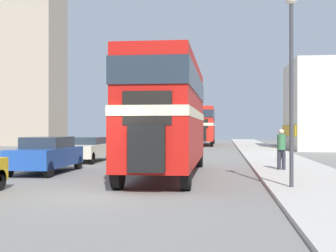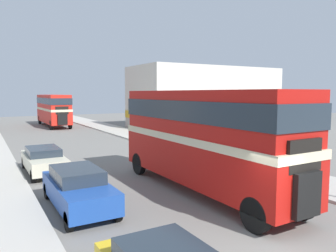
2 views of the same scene
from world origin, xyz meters
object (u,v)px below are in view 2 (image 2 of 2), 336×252
at_px(bus_distant, 53,107).
at_px(double_decker_bus, 202,132).
at_px(car_parked_far, 44,160).
at_px(pedestrian_walking, 249,151).
at_px(car_parked_mid, 78,188).
at_px(bicycle_on_pavement, 204,148).

bearing_deg(bus_distant, double_decker_bus, -90.05).
height_order(double_decker_bus, car_parked_far, double_decker_bus).
height_order(bus_distant, pedestrian_walking, bus_distant).
relative_size(bus_distant, car_parked_mid, 2.30).
relative_size(car_parked_far, bicycle_on_pavement, 2.56).
xyz_separation_m(double_decker_bus, bicycle_on_pavement, (5.30, 7.09, -2.15)).
distance_m(pedestrian_walking, bicycle_on_pavement, 5.24).
bearing_deg(bicycle_on_pavement, pedestrian_walking, -97.22).
xyz_separation_m(bus_distant, bicycle_on_pavement, (5.27, -25.60, -1.97)).
xyz_separation_m(double_decker_bus, bus_distant, (0.03, 32.70, -0.19)).
xyz_separation_m(bus_distant, car_parked_far, (-5.42, -25.63, -1.73)).
xyz_separation_m(car_parked_far, bicycle_on_pavement, (10.70, 0.03, -0.24)).
bearing_deg(car_parked_mid, pedestrian_walking, 7.67).
distance_m(double_decker_bus, car_parked_far, 9.09).
height_order(car_parked_mid, pedestrian_walking, pedestrian_walking).
bearing_deg(car_parked_mid, double_decker_bus, -6.52).
height_order(car_parked_far, pedestrian_walking, pedestrian_walking).
xyz_separation_m(double_decker_bus, car_parked_far, (-5.40, 7.07, -1.91)).
distance_m(car_parked_far, bicycle_on_pavement, 10.70).
bearing_deg(bicycle_on_pavement, bus_distant, 101.64).
distance_m(bus_distant, pedestrian_walking, 31.14).
bearing_deg(bicycle_on_pavement, double_decker_bus, -126.77).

